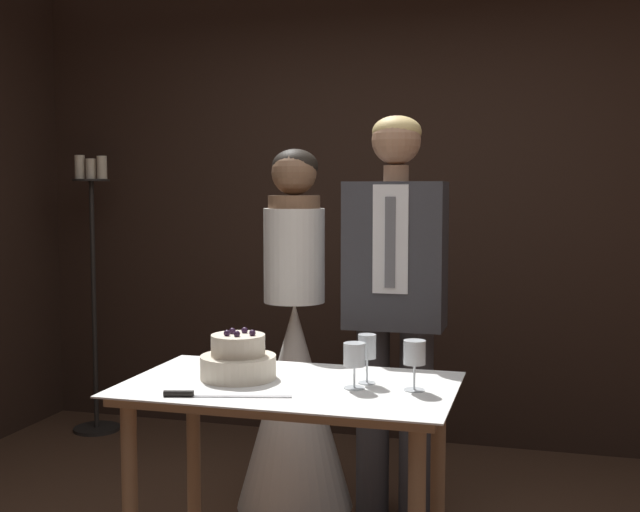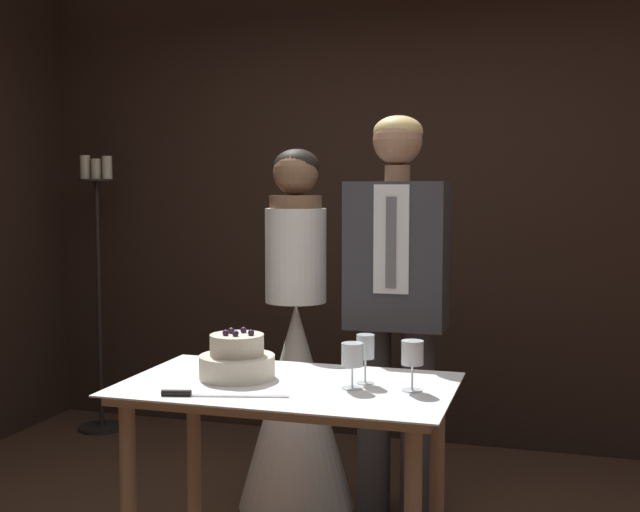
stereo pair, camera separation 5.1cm
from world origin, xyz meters
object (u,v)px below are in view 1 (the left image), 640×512
Objects in this scene: cake_table at (290,414)px; wine_glass_far at (354,356)px; wine_glass_near at (367,349)px; groom at (395,292)px; cake_knife at (203,395)px; tiered_cake at (238,360)px; wine_glass_middle at (414,354)px; candle_stand at (94,290)px; bride at (295,377)px.

cake_table is 7.32× the size of wine_glass_far.
groom is at bearing 92.43° from wine_glass_near.
groom is (-0.00, 0.81, 0.13)m from wine_glass_far.
cake_knife is at bearing -151.94° from wine_glass_far.
wine_glass_middle is (0.65, -0.01, 0.06)m from tiered_cake.
wine_glass_near reaches higher than wine_glass_middle.
candle_stand reaches higher than cake_table.
wine_glass_far is at bearing -89.71° from groom.
tiered_cake is 0.17× the size of candle_stand.
tiered_cake is at bearing -87.95° from bride.
groom is (-0.03, 0.72, 0.12)m from wine_glass_near.
tiered_cake is at bearing 175.76° from wine_glass_far.
cake_knife is 2.41m from candle_stand.
cake_table is 0.90m from groom.
tiered_cake is 2.21m from candle_stand.
candle_stand reaches higher than bride.
wine_glass_far is 2.56m from candle_stand.
tiered_cake is at bearing -45.31° from candle_stand.
wine_glass_near is 0.11× the size of bride.
tiered_cake is at bearing 173.25° from cake_table.
bride reaches higher than wine_glass_near.
cake_table is at bearing -42.18° from candle_stand.
cake_knife is (-0.22, -0.25, 0.12)m from cake_table.
bride is 1.74m from candle_stand.
candle_stand is at bearing 143.11° from wine_glass_near.
wine_glass_near is (0.26, 0.08, 0.24)m from cake_table.
wine_glass_near is at bearing 6.20° from tiered_cake.
wine_glass_middle is 1.08m from bride.
tiered_cake is 0.15× the size of groom.
wine_glass_middle is at bearing -49.07° from bride.
wine_glass_near is 1.10× the size of wine_glass_far.
bride is (-0.03, 0.78, -0.24)m from tiered_cake.
bride is at bearing 106.30° from cake_table.
groom reaches higher than tiered_cake.
bride reaches higher than cake_table.
tiered_cake is 0.66× the size of cake_knife.
candle_stand is at bearing 152.48° from bride.
wine_glass_far is at bearing -4.24° from tiered_cake.
wine_glass_middle is at bearing -35.58° from candle_stand.
wine_glass_near is (0.49, 0.33, 0.12)m from cake_knife.
cake_table is at bearing -164.07° from wine_glass_near.
bride is (-0.50, 0.72, -0.30)m from wine_glass_near.
cake_table is 0.50m from wine_glass_middle.
candle_stand reaches higher than wine_glass_middle.
bride reaches higher than wine_glass_far.
cake_table is 0.36m from wine_glass_near.
cake_knife is at bearing -50.30° from candle_stand.
wine_glass_far reaches higher than cake_knife.
wine_glass_near is at bearing 15.93° from cake_table.
candle_stand is (-1.76, 1.60, 0.20)m from cake_table.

